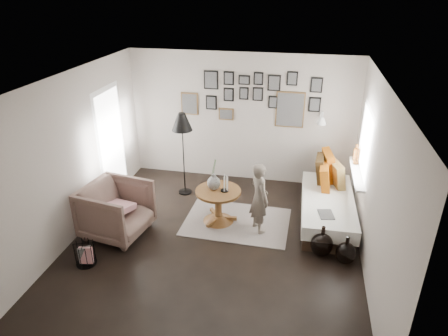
% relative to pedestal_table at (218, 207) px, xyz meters
% --- Properties ---
extents(ground, '(4.80, 4.80, 0.00)m').
position_rel_pedestal_table_xyz_m(ground, '(0.08, -0.64, -0.28)').
color(ground, black).
rests_on(ground, ground).
extents(wall_back, '(4.50, 0.00, 4.50)m').
position_rel_pedestal_table_xyz_m(wall_back, '(0.08, 1.76, 1.02)').
color(wall_back, '#A69C92').
rests_on(wall_back, ground).
extents(wall_front, '(4.50, 0.00, 4.50)m').
position_rel_pedestal_table_xyz_m(wall_front, '(0.08, -3.04, 1.02)').
color(wall_front, '#A69C92').
rests_on(wall_front, ground).
extents(wall_left, '(0.00, 4.80, 4.80)m').
position_rel_pedestal_table_xyz_m(wall_left, '(-2.17, -0.64, 1.02)').
color(wall_left, '#A69C92').
rests_on(wall_left, ground).
extents(wall_right, '(0.00, 4.80, 4.80)m').
position_rel_pedestal_table_xyz_m(wall_right, '(2.33, -0.64, 1.02)').
color(wall_right, '#A69C92').
rests_on(wall_right, ground).
extents(ceiling, '(4.80, 4.80, 0.00)m').
position_rel_pedestal_table_xyz_m(ceiling, '(0.08, -0.64, 2.32)').
color(ceiling, white).
rests_on(ceiling, wall_back).
extents(door_left, '(0.00, 2.14, 2.14)m').
position_rel_pedestal_table_xyz_m(door_left, '(-2.16, 0.56, 0.77)').
color(door_left, white).
rests_on(door_left, wall_left).
extents(window_right, '(0.15, 1.32, 1.30)m').
position_rel_pedestal_table_xyz_m(window_right, '(2.25, 0.70, 0.65)').
color(window_right, white).
rests_on(window_right, wall_right).
extents(gallery_wall, '(2.74, 0.03, 1.08)m').
position_rel_pedestal_table_xyz_m(gallery_wall, '(0.37, 1.74, 1.46)').
color(gallery_wall, brown).
rests_on(gallery_wall, wall_back).
extents(wall_sconce, '(0.18, 0.36, 0.16)m').
position_rel_pedestal_table_xyz_m(wall_sconce, '(1.63, 1.49, 1.18)').
color(wall_sconce, white).
rests_on(wall_sconce, wall_back).
extents(rug, '(1.81, 1.28, 0.01)m').
position_rel_pedestal_table_xyz_m(rug, '(0.32, 0.03, -0.27)').
color(rug, beige).
rests_on(rug, ground).
extents(pedestal_table, '(0.77, 0.77, 0.61)m').
position_rel_pedestal_table_xyz_m(pedestal_table, '(0.00, 0.00, 0.00)').
color(pedestal_table, brown).
rests_on(pedestal_table, ground).
extents(vase, '(0.22, 0.22, 0.55)m').
position_rel_pedestal_table_xyz_m(vase, '(-0.08, 0.02, 0.49)').
color(vase, black).
rests_on(vase, pedestal_table).
extents(candles, '(0.13, 0.13, 0.29)m').
position_rel_pedestal_table_xyz_m(candles, '(0.11, -0.00, 0.46)').
color(candles, black).
rests_on(candles, pedestal_table).
extents(daybed, '(0.89, 2.06, 0.98)m').
position_rel_pedestal_table_xyz_m(daybed, '(1.83, 0.49, 0.02)').
color(daybed, black).
rests_on(daybed, ground).
extents(magazine_on_daybed, '(0.27, 0.34, 0.02)m').
position_rel_pedestal_table_xyz_m(magazine_on_daybed, '(1.78, -0.16, 0.18)').
color(magazine_on_daybed, black).
rests_on(magazine_on_daybed, daybed).
extents(armchair, '(1.11, 1.09, 0.88)m').
position_rel_pedestal_table_xyz_m(armchair, '(-1.53, -0.69, 0.16)').
color(armchair, brown).
rests_on(armchair, ground).
extents(armchair_cushion, '(0.47, 0.48, 0.18)m').
position_rel_pedestal_table_xyz_m(armchair_cushion, '(-1.50, -0.64, 0.20)').
color(armchair_cushion, silver).
rests_on(armchair_cushion, armchair).
extents(floor_lamp, '(0.38, 0.38, 1.63)m').
position_rel_pedestal_table_xyz_m(floor_lamp, '(-0.87, 0.87, 1.13)').
color(floor_lamp, black).
rests_on(floor_lamp, ground).
extents(magazine_basket, '(0.36, 0.36, 0.36)m').
position_rel_pedestal_table_xyz_m(magazine_basket, '(-1.67, -1.52, -0.11)').
color(magazine_basket, black).
rests_on(magazine_basket, ground).
extents(demijohn_large, '(0.34, 0.34, 0.51)m').
position_rel_pedestal_table_xyz_m(demijohn_large, '(1.73, -0.60, -0.09)').
color(demijohn_large, black).
rests_on(demijohn_large, ground).
extents(demijohn_small, '(0.30, 0.30, 0.46)m').
position_rel_pedestal_table_xyz_m(demijohn_small, '(2.08, -0.72, -0.11)').
color(demijohn_small, black).
rests_on(demijohn_small, ground).
extents(child, '(0.50, 0.53, 1.22)m').
position_rel_pedestal_table_xyz_m(child, '(0.71, -0.13, 0.33)').
color(child, '#6E6256').
rests_on(child, ground).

